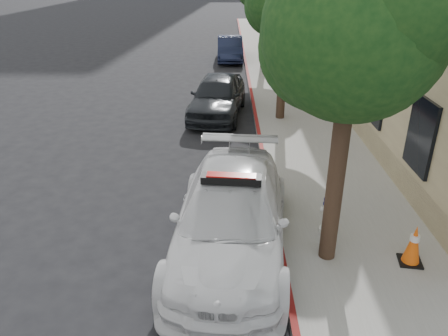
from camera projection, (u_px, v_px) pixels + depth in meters
name	position (u px, v px, depth m)	size (l,w,h in m)	color
ground	(183.00, 207.00, 10.10)	(120.00, 120.00, 0.00)	black
sidewalk	(286.00, 89.00, 19.08)	(3.20, 50.00, 0.15)	gray
curb_strip	(250.00, 89.00, 19.09)	(0.12, 50.00, 0.15)	maroon
tree_near	(357.00, 28.00, 6.43)	(2.92, 2.82, 5.62)	black
police_car	(231.00, 217.00, 8.29)	(2.60, 5.40, 1.67)	white
parked_car_mid	(218.00, 96.00, 15.81)	(1.76, 4.36, 1.49)	black
parked_car_far	(230.00, 49.00, 24.72)	(1.39, 3.97, 1.31)	#151B35
fire_hydrant	(329.00, 215.00, 8.75)	(0.36, 0.33, 0.85)	white
traffic_cone	(414.00, 245.00, 7.87)	(0.47, 0.47, 0.78)	black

